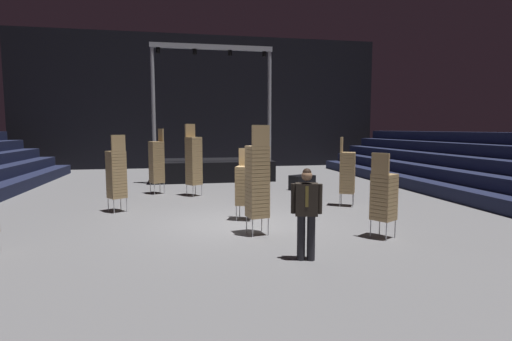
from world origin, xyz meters
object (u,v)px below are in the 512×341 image
at_px(chair_stack_mid_centre, 260,164).
at_px(chair_stack_rear_right, 245,184).
at_px(stage_riser, 212,167).
at_px(equipment_road_case, 302,183).
at_px(chair_stack_aisle_left, 384,195).
at_px(chair_stack_mid_left, 157,161).
at_px(chair_stack_rear_left, 194,160).
at_px(man_with_tie, 306,209).
at_px(chair_stack_front_right, 116,174).
at_px(chair_stack_mid_right, 257,180).
at_px(chair_stack_rear_centre, 347,172).

distance_m(chair_stack_mid_centre, chair_stack_rear_right, 4.04).
height_order(stage_riser, equipment_road_case, stage_riser).
bearing_deg(stage_riser, chair_stack_aisle_left, -75.26).
relative_size(chair_stack_rear_right, chair_stack_aisle_left, 1.00).
xyz_separation_m(chair_stack_mid_left, chair_stack_rear_left, (1.32, -0.74, 0.08)).
relative_size(man_with_tie, chair_stack_rear_left, 0.66).
relative_size(chair_stack_mid_left, equipment_road_case, 2.66).
relative_size(chair_stack_mid_centre, chair_stack_rear_right, 1.18).
height_order(chair_stack_front_right, chair_stack_mid_right, chair_stack_mid_right).
bearing_deg(chair_stack_mid_left, chair_stack_aisle_left, -169.67).
distance_m(man_with_tie, chair_stack_front_right, 6.53).
relative_size(stage_riser, chair_stack_aisle_left, 3.18).
xyz_separation_m(stage_riser, chair_stack_rear_left, (-1.00, -4.56, 0.69)).
distance_m(chair_stack_front_right, chair_stack_rear_right, 3.86).
distance_m(chair_stack_front_right, chair_stack_mid_left, 3.24).
xyz_separation_m(chair_stack_mid_right, chair_stack_mid_centre, (1.15, 5.37, -0.13)).
relative_size(man_with_tie, chair_stack_front_right, 0.76).
bearing_deg(chair_stack_mid_left, man_with_tie, 174.59).
bearing_deg(chair_stack_mid_centre, man_with_tie, -122.02).
distance_m(chair_stack_mid_centre, chair_stack_rear_centre, 3.42).
bearing_deg(chair_stack_mid_right, chair_stack_aisle_left, -27.78).
xyz_separation_m(chair_stack_mid_centre, equipment_road_case, (1.84, 0.76, -0.82)).
xyz_separation_m(man_with_tie, chair_stack_mid_centre, (0.63, 7.29, 0.16)).
xyz_separation_m(chair_stack_front_right, chair_stack_mid_centre, (4.65, 2.15, 0.00)).
bearing_deg(chair_stack_mid_left, chair_stack_rear_left, -145.10).
bearing_deg(man_with_tie, stage_riser, -71.36).
xyz_separation_m(chair_stack_mid_centre, chair_stack_aisle_left, (1.50, -6.17, -0.17)).
bearing_deg(chair_stack_mid_centre, chair_stack_rear_centre, -76.57).
height_order(chair_stack_rear_right, equipment_road_case, chair_stack_rear_right).
distance_m(chair_stack_rear_left, chair_stack_rear_centre, 5.38).
relative_size(chair_stack_front_right, chair_stack_rear_right, 1.18).
xyz_separation_m(chair_stack_front_right, chair_stack_rear_right, (3.46, -1.71, -0.17)).
bearing_deg(chair_stack_mid_centre, chair_stack_rear_right, -134.21).
bearing_deg(chair_stack_rear_left, chair_stack_rear_centre, 114.92).
bearing_deg(chair_stack_front_right, chair_stack_mid_left, 39.76).
bearing_deg(chair_stack_aisle_left, chair_stack_rear_centre, 136.73).
relative_size(stage_riser, equipment_road_case, 6.65).
bearing_deg(chair_stack_rear_right, chair_stack_front_right, -4.63).
relative_size(chair_stack_rear_centre, equipment_road_case, 2.37).
bearing_deg(chair_stack_rear_left, chair_stack_aisle_left, 87.59).
bearing_deg(chair_stack_rear_centre, chair_stack_mid_right, -22.04).
bearing_deg(chair_stack_mid_centre, chair_stack_rear_left, 148.04).
xyz_separation_m(chair_stack_rear_left, chair_stack_aisle_left, (3.87, -6.37, -0.34)).
bearing_deg(chair_stack_rear_centre, chair_stack_mid_centre, -110.86).
height_order(man_with_tie, chair_stack_rear_left, chair_stack_rear_left).
bearing_deg(man_with_tie, chair_stack_front_right, -36.82).
distance_m(chair_stack_rear_left, chair_stack_aisle_left, 7.46).
height_order(chair_stack_mid_right, chair_stack_mid_centre, chair_stack_mid_right).
relative_size(chair_stack_front_right, equipment_road_case, 2.47).
bearing_deg(chair_stack_aisle_left, chair_stack_mid_right, -138.63).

